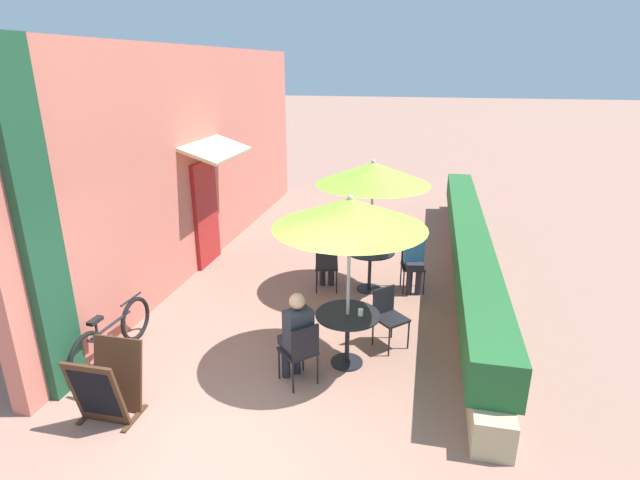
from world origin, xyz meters
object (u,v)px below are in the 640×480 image
Objects in this scene: bicycle_leaning at (113,335)px; cafe_chair_mid_left at (413,262)px; menu_board at (108,384)px; cafe_chair_near_right at (388,313)px; seated_patron_mid_left at (414,255)px; patio_table_near at (348,326)px; coffee_cup_near at (361,312)px; cafe_chair_near_left at (301,349)px; cafe_chair_mid_right at (327,264)px; seated_patron_near_left at (296,333)px; patio_umbrella_near at (350,213)px; patio_table_mid at (370,260)px; seated_patron_mid_right at (327,253)px; coffee_cup_mid at (380,249)px; patio_umbrella_mid at (373,173)px.

cafe_chair_mid_left is at bearing 42.08° from bicycle_leaning.
menu_board is (0.69, -1.11, 0.09)m from bicycle_leaning.
seated_patron_mid_left is (0.28, 1.93, 0.17)m from cafe_chair_near_right.
coffee_cup_near is (0.17, -0.00, 0.23)m from patio_table_near.
cafe_chair_near_left and cafe_chair_mid_right have the same top height.
cafe_chair_near_right is at bearing 71.58° from cafe_chair_mid_left.
seated_patron_near_left is 1.55m from cafe_chair_near_right.
patio_table_near is at bearing 180.00° from patio_umbrella_near.
cafe_chair_near_right is 1.01× the size of patio_table_mid.
coffee_cup_near is at bearing -79.17° from seated_patron_mid_right.
cafe_chair_mid_right is (-0.73, 2.19, -0.06)m from patio_table_near.
coffee_cup_near reaches higher than bicycle_leaning.
cafe_chair_near_right is at bearing -63.53° from cafe_chair_mid_right.
patio_table_near is 3.00m from menu_board.
seated_patron_mid_left reaches higher than patio_table_mid.
seated_patron_mid_left is at bearing 1.53° from cafe_chair_mid_right.
patio_umbrella_near is 2.73× the size of cafe_chair_near_left.
seated_patron_mid_right reaches higher than coffee_cup_near.
cafe_chair_near_right is 1.00× the size of cafe_chair_mid_right.
cafe_chair_mid_left reaches higher than patio_table_mid.
seated_patron_near_left is 2.83m from seated_patron_mid_right.
patio_umbrella_near is 26.42× the size of coffee_cup_near.
bicycle_leaning is (-2.45, -2.74, -0.17)m from cafe_chair_mid_right.
patio_table_mid is 9.60× the size of coffee_cup_mid.
patio_umbrella_near is 2.83m from cafe_chair_mid_right.
patio_umbrella_near is 1.36m from coffee_cup_near.
cafe_chair_near_left and cafe_chair_near_right have the same top height.
seated_patron_mid_left reaches higher than cafe_chair_near_left.
patio_table_near is 0.69× the size of seated_patron_near_left.
patio_table_near is at bearing -82.92° from seated_patron_mid_right.
cafe_chair_near_right is 0.37× the size of patio_umbrella_mid.
patio_table_near is at bearing -94.06° from coffee_cup_mid.
patio_table_mid is 0.69× the size of seated_patron_mid_right.
patio_umbrella_mid is at bearing 89.80° from patio_table_near.
patio_umbrella_mid is 2.71× the size of menu_board.
cafe_chair_near_right is at bearing 62.19° from coffee_cup_near.
cafe_chair_near_right is (0.98, 1.20, 0.00)m from cafe_chair_near_left.
coffee_cup_near is (0.74, 0.52, 0.11)m from seated_patron_near_left.
cafe_chair_mid_right is (-0.17, 2.72, -0.17)m from seated_patron_near_left.
cafe_chair_mid_right is 0.52× the size of bicycle_leaning.
patio_table_mid is at bearing 45.95° from bicycle_leaning.
seated_patron_near_left reaches higher than cafe_chair_mid_right.
seated_patron_mid_left reaches higher than cafe_chair_near_right.
patio_umbrella_near is 2.77m from coffee_cup_mid.
cafe_chair_near_right and cafe_chair_mid_left have the same top height.
menu_board is at bearing -8.10° from cafe_chair_near_right.
coffee_cup_near reaches higher than patio_table_near.
patio_table_near is 1.00× the size of patio_table_mid.
seated_patron_mid_left is (1.34, 3.05, 0.00)m from seated_patron_near_left.
coffee_cup_near is 2.77m from patio_umbrella_mid.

